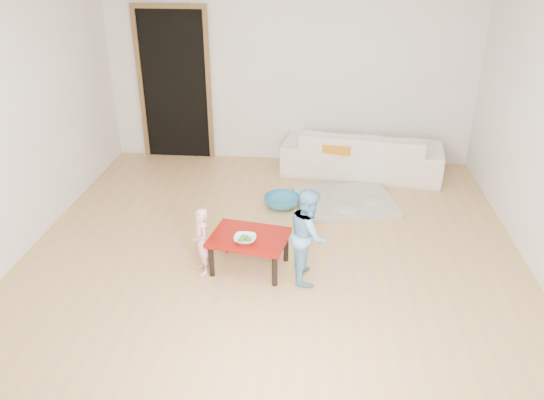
# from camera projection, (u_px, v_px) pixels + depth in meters

# --- Properties ---
(floor) EXTENTS (5.00, 5.00, 0.01)m
(floor) POSITION_uv_depth(u_px,v_px,m) (274.00, 248.00, 5.47)
(floor) COLOR tan
(floor) RESTS_ON ground
(back_wall) EXTENTS (5.00, 0.02, 2.60)m
(back_wall) POSITION_uv_depth(u_px,v_px,m) (290.00, 68.00, 7.12)
(back_wall) COLOR white
(back_wall) RESTS_ON floor
(left_wall) EXTENTS (0.02, 5.00, 2.60)m
(left_wall) POSITION_uv_depth(u_px,v_px,m) (16.00, 120.00, 5.10)
(left_wall) COLOR white
(left_wall) RESTS_ON floor
(doorway) EXTENTS (1.02, 0.08, 2.11)m
(doorway) POSITION_uv_depth(u_px,v_px,m) (175.00, 86.00, 7.36)
(doorway) COLOR brown
(doorway) RESTS_ON back_wall
(sofa) EXTENTS (2.17, 1.08, 0.61)m
(sofa) POSITION_uv_depth(u_px,v_px,m) (362.00, 152.00, 7.08)
(sofa) COLOR white
(sofa) RESTS_ON floor
(cushion) EXTENTS (0.53, 0.50, 0.12)m
(cushion) POSITION_uv_depth(u_px,v_px,m) (336.00, 145.00, 6.88)
(cushion) COLOR orange
(cushion) RESTS_ON sofa
(red_table) EXTENTS (0.79, 0.65, 0.36)m
(red_table) POSITION_uv_depth(u_px,v_px,m) (250.00, 252.00, 5.06)
(red_table) COLOR maroon
(red_table) RESTS_ON floor
(bowl) EXTENTS (0.21, 0.21, 0.05)m
(bowl) POSITION_uv_depth(u_px,v_px,m) (245.00, 239.00, 4.88)
(bowl) COLOR white
(bowl) RESTS_ON red_table
(broccoli) EXTENTS (0.12, 0.12, 0.06)m
(broccoli) POSITION_uv_depth(u_px,v_px,m) (245.00, 239.00, 4.88)
(broccoli) COLOR #2D5919
(broccoli) RESTS_ON red_table
(child_pink) EXTENTS (0.26, 0.29, 0.66)m
(child_pink) POSITION_uv_depth(u_px,v_px,m) (202.00, 242.00, 4.94)
(child_pink) COLOR #F87184
(child_pink) RESTS_ON floor
(child_blue) EXTENTS (0.38, 0.47, 0.90)m
(child_blue) POSITION_uv_depth(u_px,v_px,m) (309.00, 235.00, 4.81)
(child_blue) COLOR #62ACE2
(child_blue) RESTS_ON floor
(basin) EXTENTS (0.43, 0.43, 0.13)m
(basin) POSITION_uv_depth(u_px,v_px,m) (282.00, 201.00, 6.28)
(basin) COLOR teal
(basin) RESTS_ON floor
(blanket) EXTENTS (1.30, 1.16, 0.06)m
(blanket) POSITION_uv_depth(u_px,v_px,m) (345.00, 201.00, 6.37)
(blanket) COLOR beige
(blanket) RESTS_ON floor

